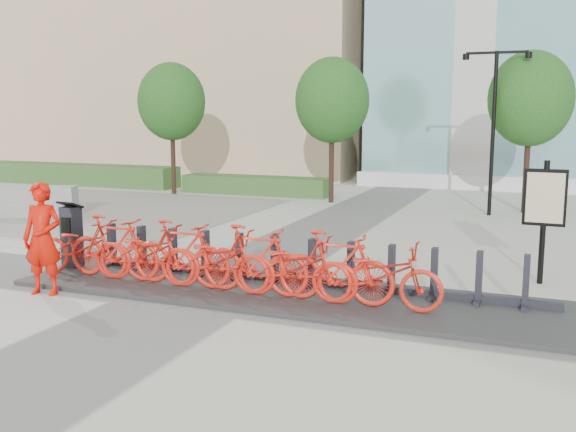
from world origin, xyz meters
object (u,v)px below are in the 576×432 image
at_px(worker_red, 43,239).
at_px(jersey_barrier, 36,202).
at_px(bike_0, 82,247).
at_px(kiosk, 72,235).
at_px(map_sign, 545,203).

height_order(worker_red, jersey_barrier, worker_red).
relative_size(worker_red, jersey_barrier, 0.81).
distance_m(bike_0, kiosk, 0.79).
bearing_deg(bike_0, map_sign, -70.71).
height_order(worker_red, map_sign, map_sign).
bearing_deg(jersey_barrier, kiosk, -63.93).
distance_m(worker_red, jersey_barrier, 9.24).
bearing_deg(jersey_barrier, bike_0, -63.38).
height_order(bike_0, worker_red, worker_red).
bearing_deg(kiosk, jersey_barrier, 143.03).
bearing_deg(worker_red, kiosk, 105.00).
xyz_separation_m(kiosk, worker_red, (0.71, -1.56, 0.26)).
xyz_separation_m(bike_0, jersey_barrier, (-6.31, 5.57, -0.14)).
distance_m(kiosk, worker_red, 1.73).
xyz_separation_m(bike_0, worker_red, (0.07, -1.10, 0.37)).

